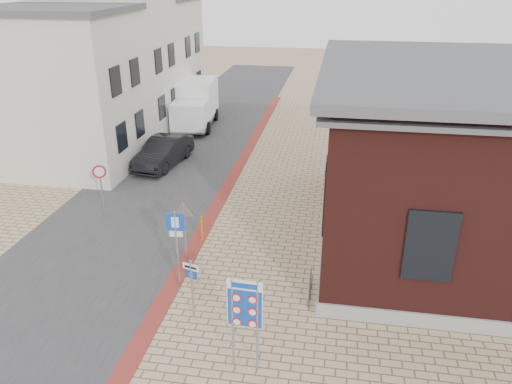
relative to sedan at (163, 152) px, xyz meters
The scene contains 16 objects.
ground 14.27m from the sedan, 64.58° to the right, with size 120.00×120.00×0.00m, color tan.
road_strip 2.34m from the sedan, 73.83° to the left, with size 7.00×60.00×0.02m, color #38383A.
curb_strip 5.08m from the sedan, 34.89° to the right, with size 0.60×40.00×0.02m, color maroon.
brick_building 16.44m from the sedan, 21.24° to the right, with size 13.00×13.00×6.80m.
townhouse_near 6.01m from the sedan, 169.88° to the right, with size 7.40×6.40×8.30m.
townhouse_mid 8.03m from the sedan, 133.56° to the left, with size 7.40×6.40×9.10m.
townhouse_far 12.62m from the sedan, 113.66° to the left, with size 7.40×6.40×8.30m.
bike_rack 13.82m from the sedan, 50.59° to the right, with size 0.08×1.80×0.60m.
sedan is the anchor object (origin of this frame).
box_truck 7.70m from the sedan, 92.41° to the left, with size 2.83×5.92×3.00m.
border_sign 16.16m from the sedan, 63.09° to the right, with size 0.94×0.11×2.76m.
essen_sign 13.66m from the sedan, 67.07° to the right, with size 0.54×0.18×2.04m.
parking_sign 11.75m from the sedan, 68.34° to the right, with size 0.61×0.09×2.75m.
yield_sign 10.29m from the sedan, 66.28° to the right, with size 0.84×0.25×2.40m.
speed_sign 6.69m from the sedan, 93.31° to the right, with size 0.55×0.24×2.46m.
bollard 8.98m from the sedan, 61.25° to the right, with size 0.10×0.10×1.07m, color orange.
Camera 1 is at (3.21, -11.80, 9.86)m, focal length 35.00 mm.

